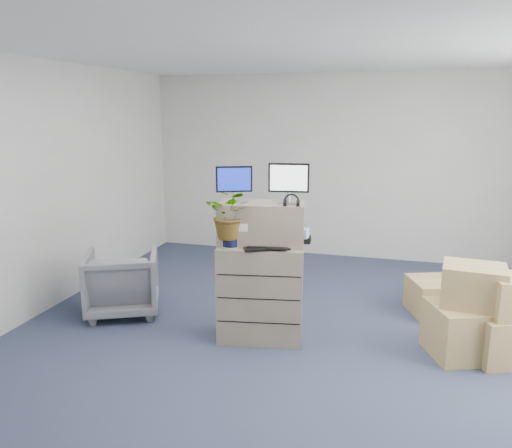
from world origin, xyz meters
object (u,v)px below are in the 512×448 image
(monitor_right, at_px, (289,181))
(potted_plant, at_px, (231,221))
(keyboard, at_px, (266,248))
(water_bottle, at_px, (271,232))
(office_chair, at_px, (122,279))
(filing_cabinet_lower, at_px, (261,292))
(monitor_left, at_px, (234,182))

(monitor_right, bearing_deg, potted_plant, -163.45)
(monitor_right, relative_size, keyboard, 0.90)
(monitor_right, bearing_deg, water_bottle, 167.31)
(keyboard, xyz_separation_m, potted_plant, (-0.34, -0.03, 0.25))
(monitor_right, distance_m, keyboard, 0.67)
(potted_plant, height_order, office_chair, potted_plant)
(keyboard, height_order, office_chair, keyboard)
(filing_cabinet_lower, height_order, keyboard, keyboard)
(water_bottle, bearing_deg, monitor_left, -166.35)
(keyboard, height_order, water_bottle, water_bottle)
(water_bottle, xyz_separation_m, potted_plant, (-0.33, -0.25, 0.14))
(filing_cabinet_lower, bearing_deg, monitor_left, 169.48)
(monitor_left, bearing_deg, water_bottle, -8.97)
(keyboard, height_order, potted_plant, potted_plant)
(office_chair, bearing_deg, filing_cabinet_lower, 148.39)
(monitor_left, height_order, keyboard, monitor_left)
(filing_cabinet_lower, height_order, water_bottle, water_bottle)
(potted_plant, xyz_separation_m, office_chair, (-1.41, 0.34, -0.83))
(monitor_left, xyz_separation_m, monitor_right, (0.52, 0.07, 0.02))
(keyboard, distance_m, office_chair, 1.87)
(water_bottle, relative_size, potted_plant, 0.47)
(monitor_left, xyz_separation_m, potted_plant, (0.01, -0.16, -0.35))
(monitor_left, relative_size, office_chair, 0.44)
(monitor_right, bearing_deg, keyboard, -137.05)
(filing_cabinet_lower, relative_size, monitor_left, 2.77)
(filing_cabinet_lower, distance_m, office_chair, 1.68)
(water_bottle, height_order, office_chair, water_bottle)
(monitor_left, relative_size, monitor_right, 0.90)
(filing_cabinet_lower, xyz_separation_m, monitor_left, (-0.27, 0.00, 1.09))
(filing_cabinet_lower, bearing_deg, office_chair, 164.18)
(monitor_left, xyz_separation_m, office_chair, (-1.39, 0.18, -1.18))
(monitor_left, bearing_deg, office_chair, 150.02)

